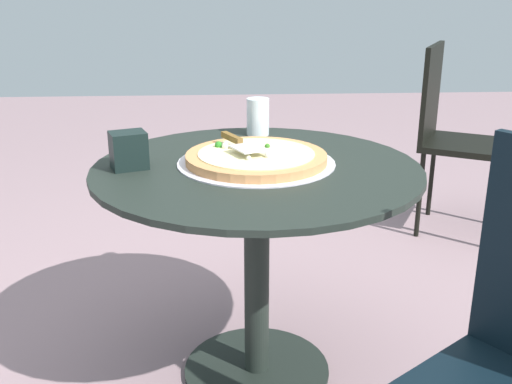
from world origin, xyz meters
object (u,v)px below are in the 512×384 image
at_px(patio_table, 257,223).
at_px(pizza_on_tray, 256,158).
at_px(pizza_server, 240,142).
at_px(napkin_dispenser, 129,150).
at_px(drinking_cup, 258,117).
at_px(patio_chair_near, 449,127).

height_order(patio_table, pizza_on_tray, pizza_on_tray).
relative_size(patio_table, pizza_server, 4.56).
bearing_deg(napkin_dispenser, pizza_on_tray, 163.98).
height_order(pizza_on_tray, napkin_dispenser, napkin_dispenser).
bearing_deg(patio_table, pizza_server, -51.97).
relative_size(pizza_server, drinking_cup, 1.66).
height_order(napkin_dispenser, patio_chair_near, patio_chair_near).
height_order(pizza_on_tray, drinking_cup, drinking_cup).
bearing_deg(pizza_server, patio_chair_near, -133.77).
relative_size(drinking_cup, patio_chair_near, 0.14).
distance_m(pizza_server, napkin_dispenser, 0.32).
xyz_separation_m(patio_table, patio_chair_near, (-1.01, -1.17, 0.00)).
bearing_deg(pizza_on_tray, drinking_cup, -94.42).
xyz_separation_m(pizza_server, napkin_dispenser, (0.32, 0.06, -0.00)).
bearing_deg(patio_table, pizza_on_tray, -87.75).
distance_m(drinking_cup, napkin_dispenser, 0.54).
xyz_separation_m(drinking_cup, napkin_dispenser, (0.39, 0.37, -0.01)).
bearing_deg(patio_chair_near, pizza_server, 46.23).
height_order(pizza_on_tray, patio_chair_near, patio_chair_near).
xyz_separation_m(patio_table, drinking_cup, (-0.03, -0.37, 0.24)).
bearing_deg(pizza_server, pizza_on_tray, 144.44).
relative_size(napkin_dispenser, patio_chair_near, 0.11).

